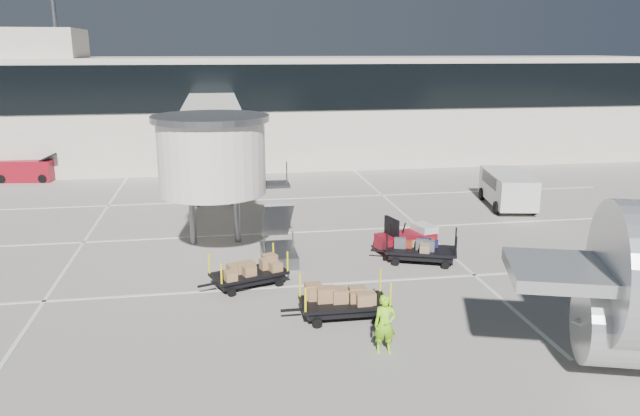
{
  "coord_description": "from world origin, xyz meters",
  "views": [
    {
      "loc": [
        -3.74,
        -19.75,
        8.64
      ],
      "look_at": [
        0.49,
        5.82,
        2.0
      ],
      "focal_mm": 35.0,
      "sensor_mm": 36.0,
      "label": 1
    }
  ],
  "objects_px": {
    "ground_worker": "(385,324)",
    "box_cart_near": "(342,301)",
    "suitcase_cart": "(421,250)",
    "baggage_tug": "(407,239)",
    "box_cart_far": "(251,272)",
    "belt_loader": "(26,170)",
    "minivan": "(507,186)"
  },
  "relations": [
    {
      "from": "suitcase_cart",
      "to": "belt_loader",
      "type": "xyz_separation_m",
      "value": [
        -20.9,
        20.15,
        0.2
      ]
    },
    {
      "from": "suitcase_cart",
      "to": "ground_worker",
      "type": "xyz_separation_m",
      "value": [
        -3.58,
        -7.48,
        0.38
      ]
    },
    {
      "from": "baggage_tug",
      "to": "box_cart_far",
      "type": "distance_m",
      "value": 7.47
    },
    {
      "from": "baggage_tug",
      "to": "belt_loader",
      "type": "xyz_separation_m",
      "value": [
        -20.7,
        18.85,
        0.11
      ]
    },
    {
      "from": "minivan",
      "to": "belt_loader",
      "type": "bearing_deg",
      "value": 168.1
    },
    {
      "from": "belt_loader",
      "to": "minivan",
      "type": "bearing_deg",
      "value": -14.99
    },
    {
      "from": "ground_worker",
      "to": "box_cart_near",
      "type": "bearing_deg",
      "value": 112.68
    },
    {
      "from": "box_cart_near",
      "to": "belt_loader",
      "type": "distance_m",
      "value": 29.98
    },
    {
      "from": "baggage_tug",
      "to": "suitcase_cart",
      "type": "xyz_separation_m",
      "value": [
        0.2,
        -1.3,
        -0.09
      ]
    },
    {
      "from": "box_cart_far",
      "to": "minivan",
      "type": "height_order",
      "value": "minivan"
    },
    {
      "from": "box_cart_near",
      "to": "minivan",
      "type": "relative_size",
      "value": 0.67
    },
    {
      "from": "minivan",
      "to": "box_cart_near",
      "type": "bearing_deg",
      "value": -122.11
    },
    {
      "from": "minivan",
      "to": "belt_loader",
      "type": "distance_m",
      "value": 31.01
    },
    {
      "from": "box_cart_near",
      "to": "box_cart_far",
      "type": "xyz_separation_m",
      "value": [
        -2.8,
        3.32,
        -0.05
      ]
    },
    {
      "from": "box_cart_far",
      "to": "ground_worker",
      "type": "bearing_deg",
      "value": -79.69
    },
    {
      "from": "box_cart_far",
      "to": "belt_loader",
      "type": "xyz_separation_m",
      "value": [
        -13.78,
        21.66,
        0.19
      ]
    },
    {
      "from": "suitcase_cart",
      "to": "box_cart_near",
      "type": "distance_m",
      "value": 6.48
    },
    {
      "from": "baggage_tug",
      "to": "suitcase_cart",
      "type": "distance_m",
      "value": 1.31
    },
    {
      "from": "baggage_tug",
      "to": "suitcase_cart",
      "type": "relative_size",
      "value": 0.77
    },
    {
      "from": "box_cart_near",
      "to": "baggage_tug",
      "type": "bearing_deg",
      "value": 56.02
    },
    {
      "from": "box_cart_near",
      "to": "ground_worker",
      "type": "distance_m",
      "value": 2.77
    },
    {
      "from": "suitcase_cart",
      "to": "box_cart_far",
      "type": "bearing_deg",
      "value": -147.23
    },
    {
      "from": "suitcase_cart",
      "to": "ground_worker",
      "type": "relative_size",
      "value": 2.01
    },
    {
      "from": "suitcase_cart",
      "to": "minivan",
      "type": "bearing_deg",
      "value": 67.92
    },
    {
      "from": "baggage_tug",
      "to": "box_cart_near",
      "type": "xyz_separation_m",
      "value": [
        -4.12,
        -6.13,
        -0.03
      ]
    },
    {
      "from": "baggage_tug",
      "to": "ground_worker",
      "type": "xyz_separation_m",
      "value": [
        -3.38,
        -8.77,
        0.29
      ]
    },
    {
      "from": "suitcase_cart",
      "to": "box_cart_near",
      "type": "xyz_separation_m",
      "value": [
        -4.32,
        -4.83,
        0.06
      ]
    },
    {
      "from": "suitcase_cart",
      "to": "box_cart_near",
      "type": "bearing_deg",
      "value": -111.03
    },
    {
      "from": "ground_worker",
      "to": "box_cart_far",
      "type": "bearing_deg",
      "value": 127.64
    },
    {
      "from": "baggage_tug",
      "to": "suitcase_cart",
      "type": "bearing_deg",
      "value": -96.7
    },
    {
      "from": "ground_worker",
      "to": "minivan",
      "type": "height_order",
      "value": "minivan"
    },
    {
      "from": "box_cart_far",
      "to": "belt_loader",
      "type": "relative_size",
      "value": 0.84
    }
  ]
}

